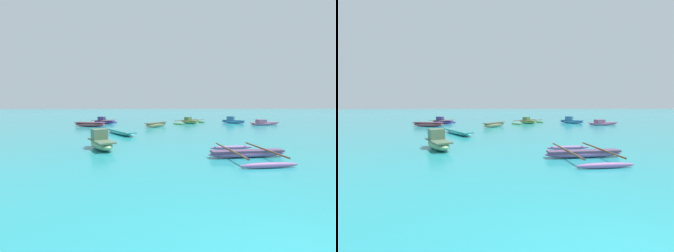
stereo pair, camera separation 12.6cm
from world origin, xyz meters
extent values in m
ellipsoid|color=#5D3A9B|center=(-7.88, 24.68, 0.19)|extent=(2.78, 1.76, 0.39)
cube|color=#3F2C62|center=(-7.88, 24.68, 0.35)|extent=(2.57, 1.64, 0.08)
cube|color=#3F2C62|center=(-8.20, 24.83, 0.60)|extent=(0.92, 0.78, 0.42)
cylinder|color=brown|center=(-7.31, 24.39, 0.41)|extent=(1.31, 2.56, 0.07)
cylinder|color=brown|center=(-8.45, 24.96, 0.41)|extent=(1.31, 2.56, 0.07)
ellipsoid|color=#5D3A9B|center=(-7.26, 25.94, 0.10)|extent=(1.64, 0.94, 0.20)
ellipsoid|color=#5D3A9B|center=(-8.50, 23.41, 0.10)|extent=(1.64, 0.94, 0.20)
ellipsoid|color=pink|center=(9.78, 21.93, 0.15)|extent=(3.67, 1.60, 0.29)
cube|color=#885372|center=(9.78, 21.93, 0.25)|extent=(3.38, 1.50, 0.08)
cube|color=#885372|center=(9.34, 21.81, 0.45)|extent=(1.13, 0.84, 0.32)
ellipsoid|color=gray|center=(-1.89, 20.34, 0.23)|extent=(2.33, 2.71, 0.47)
cube|color=brown|center=(-1.89, 20.34, 0.43)|extent=(2.16, 2.51, 0.08)
ellipsoid|color=#A14651|center=(-8.51, 21.21, 0.22)|extent=(3.32, 1.54, 0.44)
cube|color=brown|center=(-8.51, 21.21, 0.40)|extent=(3.07, 1.45, 0.08)
ellipsoid|color=#41CFCE|center=(-4.57, 15.15, 0.15)|extent=(2.85, 3.89, 0.30)
cube|color=teal|center=(-4.57, 15.15, 0.26)|extent=(2.64, 3.60, 0.08)
ellipsoid|color=#8A5D98|center=(1.82, 7.43, 0.15)|extent=(3.35, 0.68, 0.30)
cube|color=#594060|center=(1.82, 7.43, 0.26)|extent=(3.09, 0.64, 0.08)
cylinder|color=brown|center=(2.57, 7.48, 0.32)|extent=(0.29, 3.23, 0.07)
cylinder|color=brown|center=(1.07, 7.38, 0.32)|extent=(0.29, 3.23, 0.07)
ellipsoid|color=#8A5D98|center=(1.71, 9.04, 0.10)|extent=(2.15, 0.34, 0.20)
ellipsoid|color=#8A5D98|center=(1.93, 5.82, 0.10)|extent=(2.15, 0.34, 0.20)
ellipsoid|color=#4196DC|center=(7.24, 24.40, 0.19)|extent=(2.67, 2.22, 0.39)
cube|color=#305F86|center=(7.24, 24.40, 0.35)|extent=(2.47, 2.07, 0.08)
cube|color=#305F86|center=(6.96, 24.61, 0.60)|extent=(0.99, 0.95, 0.43)
ellipsoid|color=#76A975|center=(-4.63, 9.52, 0.23)|extent=(1.89, 2.50, 0.46)
cube|color=#4D694D|center=(-4.63, 9.52, 0.42)|extent=(1.77, 2.32, 0.08)
cube|color=#4D694D|center=(-4.78, 9.78, 0.72)|extent=(0.93, 0.93, 0.51)
ellipsoid|color=#7EB757|center=(2.06, 24.48, 0.18)|extent=(2.08, 2.17, 0.36)
cube|color=#52713C|center=(2.06, 24.48, 0.32)|extent=(1.93, 2.01, 0.08)
cube|color=#52713C|center=(1.87, 24.68, 0.56)|extent=(0.90, 0.90, 0.40)
cylinder|color=brown|center=(2.41, 24.10, 0.38)|extent=(3.04, 2.81, 0.07)
cylinder|color=brown|center=(1.72, 24.85, 0.38)|extent=(3.04, 2.81, 0.07)
ellipsoid|color=#7EB757|center=(3.56, 25.85, 0.10)|extent=(1.20, 1.28, 0.20)
ellipsoid|color=#7EB757|center=(0.57, 23.10, 0.10)|extent=(1.20, 1.28, 0.20)
camera|label=1|loc=(-1.98, -1.52, 2.17)|focal=24.00mm
camera|label=2|loc=(-1.85, -1.53, 2.17)|focal=24.00mm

